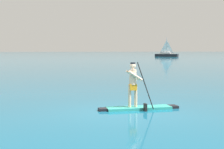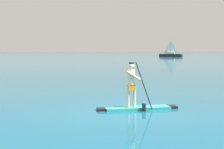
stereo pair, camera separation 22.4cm
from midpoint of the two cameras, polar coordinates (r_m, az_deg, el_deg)
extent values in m
plane|color=#145B7A|center=(11.90, 2.69, -6.31)|extent=(440.00, 440.00, 0.00)
cube|color=teal|center=(12.37, 4.86, -5.70)|extent=(2.43, 0.80, 0.09)
cube|color=black|center=(12.81, 10.66, -5.40)|extent=(0.33, 0.45, 0.09)
cube|color=black|center=(12.05, -1.31, -5.95)|extent=(0.33, 0.39, 0.09)
cylinder|color=beige|center=(12.26, 4.36, -3.63)|extent=(0.11, 0.11, 0.82)
cylinder|color=beige|center=(12.20, 3.31, -3.66)|extent=(0.11, 0.11, 0.82)
cube|color=orange|center=(12.19, 3.84, -2.16)|extent=(0.28, 0.24, 0.22)
cylinder|color=beige|center=(12.15, 3.85, -0.45)|extent=(0.26, 0.26, 0.55)
sphere|color=beige|center=(12.12, 3.86, 1.48)|extent=(0.21, 0.21, 0.21)
cylinder|color=black|center=(12.12, 3.86, 1.93)|extent=(0.18, 0.18, 0.06)
cylinder|color=beige|center=(12.31, 3.88, -0.11)|extent=(0.54, 0.14, 0.39)
cylinder|color=beige|center=(12.02, 4.28, -0.23)|extent=(0.54, 0.14, 0.39)
cylinder|color=black|center=(11.90, 6.00, -1.95)|extent=(0.64, 0.09, 1.70)
cube|color=black|center=(12.01, 5.97, -5.69)|extent=(0.10, 0.21, 0.32)
cube|color=black|center=(94.15, 10.01, 3.24)|extent=(6.02, 4.98, 0.73)
cylinder|color=#B2B2B7|center=(94.14, 10.03, 4.83)|extent=(0.12, 0.12, 4.51)
pyramid|color=white|center=(94.14, 10.03, 4.68)|extent=(2.46, 1.60, 3.80)
cube|color=silver|center=(94.14, 10.02, 3.59)|extent=(2.47, 2.21, 0.44)
camera|label=1|loc=(0.11, -89.59, 0.03)|focal=53.81mm
camera|label=2|loc=(0.11, 90.41, -0.03)|focal=53.81mm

